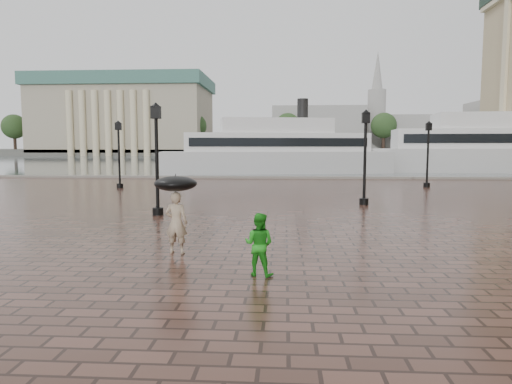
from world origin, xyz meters
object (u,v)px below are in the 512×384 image
Objects in this scene: adult_pedestrian at (176,223)px; ferry_near at (276,151)px; street_lamps at (273,155)px; ferry_far at (495,148)px; child_pedestrian at (259,244)px.

ferry_near reaches higher than adult_pedestrian.
ferry_far is (23.86, 26.38, 0.34)m from street_lamps.
ferry_far is at bearing -117.14° from adult_pedestrian.
ferry_near is 0.89× the size of ferry_far.
street_lamps reaches higher than adult_pedestrian.
adult_pedestrian is 48.16m from ferry_far.
adult_pedestrian is 1.19× the size of child_pedestrian.
street_lamps is 15.76× the size of child_pedestrian.
child_pedestrian is 38.92m from ferry_near.
ferry_far is (23.73, 42.39, 1.98)m from child_pedestrian.
ferry_far is (25.99, 40.50, 1.85)m from adult_pedestrian.
adult_pedestrian reaches higher than child_pedestrian.
child_pedestrian is at bearing -114.42° from ferry_far.
street_lamps is at bearing -127.31° from ferry_far.
ferry_far reaches higher than ferry_near.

